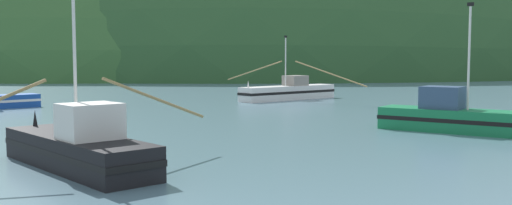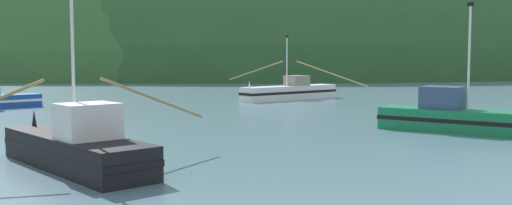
# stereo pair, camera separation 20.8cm
# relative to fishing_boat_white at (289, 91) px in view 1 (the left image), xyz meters

# --- Properties ---
(hill_far_center) EXTENTS (99.20, 79.36, 40.24)m
(hill_far_center) POSITION_rel_fishing_boat_white_xyz_m (36.04, 156.67, -0.80)
(hill_far_center) COLOR #2D562D
(hill_far_center) RESTS_ON ground
(hill_far_left) EXTENTS (209.65, 167.72, 83.91)m
(hill_far_left) POSITION_rel_fishing_boat_white_xyz_m (36.11, 111.63, -0.80)
(hill_far_left) COLOR #2D562D
(hill_far_left) RESTS_ON ground
(hill_mid_right) EXTENTS (205.80, 164.64, 72.92)m
(hill_mid_right) POSITION_rel_fishing_boat_white_xyz_m (7.97, 118.39, -0.80)
(hill_mid_right) COLOR #386633
(hill_mid_right) RESTS_ON ground
(fishing_boat_white) EXTENTS (10.82, 17.64, 6.14)m
(fishing_boat_white) POSITION_rel_fishing_boat_white_xyz_m (0.00, 0.00, 0.00)
(fishing_boat_white) COLOR white
(fishing_boat_white) RESTS_ON ground
(fishing_boat_green) EXTENTS (6.70, 7.60, 7.06)m
(fishing_boat_green) POSITION_rel_fishing_boat_white_xyz_m (0.65, -24.71, 0.03)
(fishing_boat_green) COLOR #197A47
(fishing_boat_green) RESTS_ON ground
(fishing_boat_black) EXTENTS (10.61, 8.90, 7.79)m
(fishing_boat_black) POSITION_rel_fishing_boat_white_xyz_m (-19.00, -29.86, 0.00)
(fishing_boat_black) COLOR black
(fishing_boat_black) RESTS_ON ground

